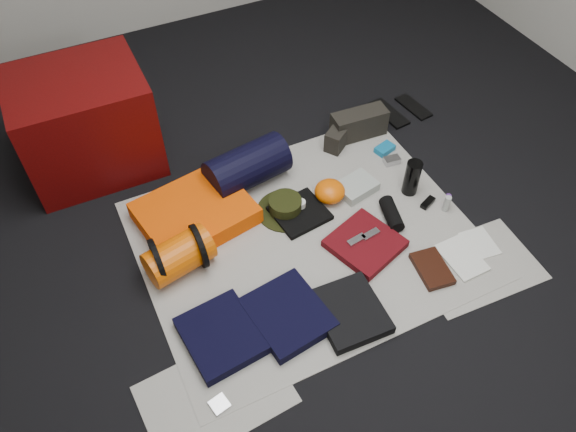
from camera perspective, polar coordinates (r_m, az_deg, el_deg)
name	(u,v)px	position (r m, az deg, el deg)	size (l,w,h in m)	color
floor	(307,240)	(2.80, 1.94, -2.50)	(4.50, 4.50, 0.02)	black
newspaper_mat	(307,239)	(2.79, 1.95, -2.34)	(1.60, 1.30, 0.01)	beige
newspaper_sheet_front_left	(215,394)	(2.39, -7.39, -17.53)	(0.58, 0.40, 0.00)	beige
newspaper_sheet_front_right	(476,266)	(2.84, 18.53, -4.84)	(0.58, 0.40, 0.00)	beige
red_cabinet	(86,123)	(3.17, -19.88, 8.88)	(0.67, 0.56, 0.56)	#4D0505
sleeping_pad	(195,213)	(2.87, -9.41, 0.30)	(0.53, 0.44, 0.10)	#F94F02
stuff_sack	(179,256)	(2.66, -11.02, -3.98)	(0.18, 0.18, 0.31)	#DE5503
sack_strap_left	(158,261)	(2.64, -13.12, -4.49)	(0.22, 0.22, 0.03)	black
sack_strap_right	(199,246)	(2.65, -9.04, -3.03)	(0.22, 0.22, 0.03)	black
navy_duffel	(247,167)	(2.98, -4.16, 5.04)	(0.23, 0.23, 0.43)	black
boonie_brim	(285,210)	(2.90, -0.28, 0.57)	(0.30, 0.30, 0.01)	black
boonie_crown	(285,205)	(2.87, -0.29, 1.12)	(0.17, 0.17, 0.07)	black
hiking_boot_left	(341,134)	(3.26, 5.36, 8.33)	(0.24, 0.09, 0.12)	black
hiking_boot_right	(359,124)	(3.30, 7.22, 9.26)	(0.32, 0.12, 0.16)	black
flip_flop_left	(389,113)	(3.53, 10.19, 10.24)	(0.10, 0.28, 0.02)	black
flip_flop_right	(413,107)	(3.61, 12.62, 10.76)	(0.09, 0.25, 0.01)	black
trousers_navy_a	(221,336)	(2.47, -6.81, -11.97)	(0.30, 0.34, 0.05)	black
trousers_navy_b	(288,314)	(2.51, -0.02, -9.95)	(0.31, 0.35, 0.06)	black
trousers_charcoal	(350,312)	(2.53, 6.28, -9.65)	(0.28, 0.32, 0.05)	black
black_tshirt	(300,213)	(2.88, 1.20, 0.31)	(0.26, 0.24, 0.03)	black
red_shirt	(365,243)	(2.77, 7.83, -2.77)	(0.31, 0.31, 0.04)	#52090E
orange_stuff_sack	(330,191)	(2.93, 4.26, 2.52)	(0.16, 0.16, 0.11)	#DE5503
first_aid_pouch	(356,187)	(3.01, 6.95, 2.96)	(0.20, 0.15, 0.05)	#99A199
water_bottle	(412,178)	(2.99, 12.48, 3.82)	(0.08, 0.08, 0.20)	black
speaker	(392,214)	(2.89, 10.47, 0.20)	(0.08, 0.08, 0.19)	black
compact_camera	(392,160)	(3.19, 10.50, 5.58)	(0.09, 0.05, 0.04)	#AEAEB3
cyan_case	(385,149)	(3.26, 9.80, 6.74)	(0.11, 0.07, 0.03)	#106A9B
toiletry_purple	(447,201)	(3.01, 15.87, 1.51)	(0.03, 0.03, 0.08)	#53267D
toiletry_clear	(447,204)	(2.99, 15.83, 1.21)	(0.03, 0.03, 0.10)	#A5AAA6
paperback_book	(432,269)	(2.74, 14.42, -5.21)	(0.14, 0.21, 0.03)	black
map_booklet	(462,258)	(2.83, 17.22, -4.07)	(0.16, 0.24, 0.01)	silver
map_printout	(480,243)	(2.92, 18.89, -2.63)	(0.14, 0.18, 0.01)	silver
sunglasses	(428,203)	(3.02, 14.01, 1.32)	(0.09, 0.04, 0.02)	black
key_cluster	(219,404)	(2.36, -6.98, -18.45)	(0.07, 0.07, 0.01)	#AEAEB3
tape_roll	(301,204)	(2.88, 1.29, 1.24)	(0.05, 0.05, 0.04)	silver
energy_bar_a	(356,240)	(2.74, 6.97, -2.42)	(0.10, 0.04, 0.01)	#AEAEB3
energy_bar_b	(371,234)	(2.77, 8.38, -1.84)	(0.10, 0.04, 0.01)	#AEAEB3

